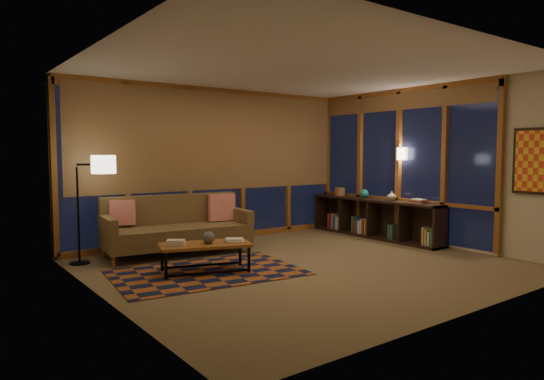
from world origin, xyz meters
TOP-DOWN VIEW (x-y plane):
  - floor at (0.00, 0.00)m, footprint 5.50×5.00m
  - ceiling at (0.00, 0.00)m, footprint 5.50×5.00m
  - walls at (0.00, 0.00)m, footprint 5.51×5.01m
  - window_wall_back at (0.00, 2.43)m, footprint 5.30×0.16m
  - window_wall_right at (2.68, 0.60)m, footprint 0.16×3.70m
  - wall_art at (2.71, -1.85)m, footprint 0.06×0.74m
  - wall_sconce at (2.62, 0.45)m, footprint 0.12×0.18m
  - sofa at (-1.11, 1.71)m, footprint 2.27×1.14m
  - pillow_left at (-1.85, 2.04)m, footprint 0.39×0.22m
  - pillow_right at (-0.30, 1.76)m, footprint 0.45×0.22m
  - area_rug at (-1.30, 0.45)m, footprint 2.55×1.86m
  - coffee_table at (-1.31, 0.47)m, footprint 1.27×0.86m
  - book_stack_a at (-1.68, 0.59)m, footprint 0.31×0.30m
  - book_stack_b at (-0.95, 0.32)m, footprint 0.28×0.26m
  - ceramic_pot at (-1.27, 0.44)m, footprint 0.20×0.20m
  - floor_lamp at (-2.50, 1.97)m, footprint 0.61×0.51m
  - bookshelf at (2.49, 0.96)m, footprint 0.40×2.87m
  - basket at (2.47, 1.84)m, footprint 0.27×0.27m
  - teal_bowl at (2.49, 1.21)m, footprint 0.18×0.18m
  - vase at (2.49, 0.56)m, footprint 0.21×0.21m
  - shelf_book_stack at (2.49, -0.02)m, footprint 0.19×0.25m

SIDE VIEW (x-z plane):
  - floor at x=0.00m, z-range -0.01..0.01m
  - area_rug at x=-1.30m, z-range 0.00..0.01m
  - coffee_table at x=-1.31m, z-range 0.00..0.39m
  - bookshelf at x=2.49m, z-range 0.00..0.72m
  - book_stack_b at x=-0.95m, z-range 0.39..0.43m
  - book_stack_a at x=-1.68m, z-range 0.39..0.46m
  - sofa at x=-1.11m, z-range 0.00..0.89m
  - ceramic_pot at x=-1.27m, z-range 0.39..0.55m
  - pillow_left at x=-1.85m, z-range 0.45..0.82m
  - pillow_right at x=-0.30m, z-range 0.45..0.88m
  - shelf_book_stack at x=2.49m, z-range 0.72..0.78m
  - floor_lamp at x=-2.50m, z-range 0.00..1.54m
  - basket at x=2.47m, z-range 0.72..0.88m
  - teal_bowl at x=2.49m, z-range 0.72..0.88m
  - vase at x=2.49m, z-range 0.72..0.89m
  - walls at x=0.00m, z-range 0.00..2.70m
  - window_wall_back at x=0.00m, z-range 0.05..2.65m
  - window_wall_right at x=2.68m, z-range 0.05..2.65m
  - wall_art at x=2.71m, z-range 0.98..1.92m
  - wall_sconce at x=2.62m, z-range 1.44..1.66m
  - ceiling at x=0.00m, z-range 2.70..2.71m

